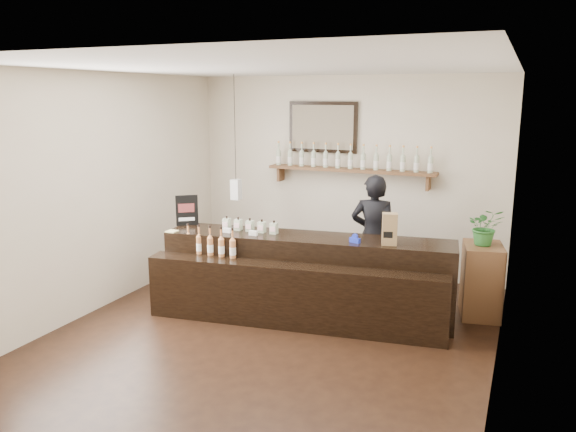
# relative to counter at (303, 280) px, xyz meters

# --- Properties ---
(ground) EXTENTS (5.00, 5.00, 0.00)m
(ground) POSITION_rel_counter_xyz_m (-0.11, -0.58, -0.44)
(ground) COLOR black
(ground) RESTS_ON ground
(room_shell) EXTENTS (5.00, 5.00, 5.00)m
(room_shell) POSITION_rel_counter_xyz_m (-0.11, -0.58, 1.26)
(room_shell) COLOR beige
(room_shell) RESTS_ON ground
(back_wall_decor) EXTENTS (2.66, 0.96, 1.69)m
(back_wall_decor) POSITION_rel_counter_xyz_m (-0.25, 1.80, 1.31)
(back_wall_decor) COLOR brown
(back_wall_decor) RESTS_ON ground
(counter) EXTENTS (3.40, 1.34, 1.09)m
(counter) POSITION_rel_counter_xyz_m (0.00, 0.00, 0.00)
(counter) COLOR black
(counter) RESTS_ON ground
(promo_sign) EXTENTS (0.23, 0.18, 0.38)m
(promo_sign) POSITION_rel_counter_xyz_m (-1.57, 0.04, 0.69)
(promo_sign) COLOR black
(promo_sign) RESTS_ON counter
(paper_bag) EXTENTS (0.19, 0.16, 0.35)m
(paper_bag) POSITION_rel_counter_xyz_m (0.96, 0.12, 0.67)
(paper_bag) COLOR olive
(paper_bag) RESTS_ON counter
(tape_dispenser) EXTENTS (0.13, 0.08, 0.10)m
(tape_dispenser) POSITION_rel_counter_xyz_m (0.59, 0.06, 0.54)
(tape_dispenser) COLOR #1B2BC0
(tape_dispenser) RESTS_ON counter
(side_cabinet) EXTENTS (0.53, 0.65, 0.85)m
(side_cabinet) POSITION_rel_counter_xyz_m (1.89, 0.85, -0.01)
(side_cabinet) COLOR brown
(side_cabinet) RESTS_ON ground
(potted_plant) EXTENTS (0.46, 0.42, 0.43)m
(potted_plant) POSITION_rel_counter_xyz_m (1.89, 0.85, 0.63)
(potted_plant) COLOR #2C6F2D
(potted_plant) RESTS_ON side_cabinet
(shopkeeper) EXTENTS (0.70, 0.50, 1.78)m
(shopkeeper) POSITION_rel_counter_xyz_m (0.56, 0.97, 0.45)
(shopkeeper) COLOR black
(shopkeeper) RESTS_ON ground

